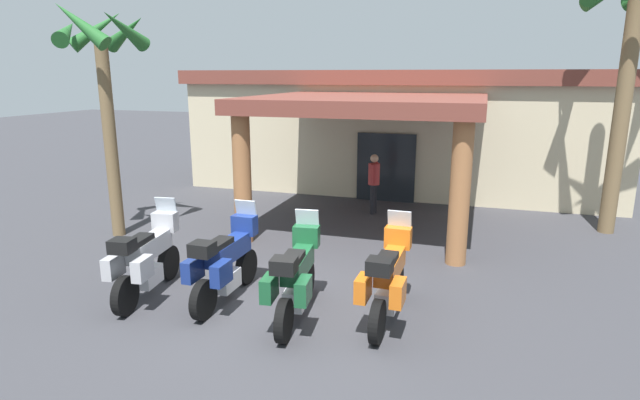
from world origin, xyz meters
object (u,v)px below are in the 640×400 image
object	(u,v)px
motorcycle_blue	(225,262)
pedestrian	(374,180)
motorcycle_green	(296,278)
motel_building	(400,127)
palm_tree_roadside	(103,66)
motorcycle_orange	(388,279)
motorcycle_silver	(146,259)
palm_tree_near_portico	(633,29)

from	to	relation	value
motorcycle_blue	pedestrian	size ratio (longest dim) A/B	1.31
pedestrian	motorcycle_green	bearing A→B (deg)	95.82
motel_building	palm_tree_roadside	bearing A→B (deg)	-124.77
motorcycle_green	motorcycle_orange	bearing A→B (deg)	-81.13
motorcycle_silver	palm_tree_roadside	distance (m)	5.26
motorcycle_orange	palm_tree_near_portico	distance (m)	8.73
motorcycle_silver	pedestrian	world-z (taller)	pedestrian
motorcycle_orange	motel_building	bearing A→B (deg)	9.21
motorcycle_silver	pedestrian	distance (m)	7.23
motorcycle_silver	palm_tree_roadside	xyz separation A→B (m)	(-2.95, 2.81, 3.33)
palm_tree_roadside	palm_tree_near_portico	world-z (taller)	palm_tree_near_portico
motorcycle_blue	palm_tree_roadside	world-z (taller)	palm_tree_roadside
motorcycle_orange	palm_tree_near_portico	xyz separation A→B (m)	(4.25, 6.40, 4.13)
motel_building	palm_tree_roadside	distance (m)	10.02
pedestrian	palm_tree_roadside	distance (m)	7.43
motorcycle_green	pedestrian	bearing A→B (deg)	-5.17
motel_building	motorcycle_silver	distance (m)	11.32
motel_building	motorcycle_green	xyz separation A→B (m)	(0.29, -10.94, -1.34)
motorcycle_blue	motorcycle_orange	xyz separation A→B (m)	(2.80, 0.15, 0.00)
motel_building	motorcycle_orange	distance (m)	10.75
motorcycle_orange	palm_tree_roadside	world-z (taller)	palm_tree_roadside
pedestrian	palm_tree_near_portico	bearing A→B (deg)	-175.80
motorcycle_blue	palm_tree_near_portico	bearing A→B (deg)	-47.45
motorcycle_green	palm_tree_roadside	bearing A→B (deg)	56.73
motel_building	motorcycle_green	world-z (taller)	motel_building
motel_building	motorcycle_blue	bearing A→B (deg)	-96.87
motorcycle_orange	motorcycle_blue	bearing A→B (deg)	93.21
motorcycle_blue	palm_tree_roadside	size ratio (longest dim) A/B	0.41
palm_tree_near_portico	motorcycle_blue	bearing A→B (deg)	-137.09
motorcycle_green	motorcycle_blue	bearing A→B (deg)	72.23
palm_tree_roadside	palm_tree_near_portico	distance (m)	12.12
motorcycle_green	motorcycle_orange	size ratio (longest dim) A/B	1.00
motorcycle_blue	motorcycle_orange	distance (m)	2.81
motorcycle_green	motorcycle_orange	xyz separation A→B (m)	(1.40, 0.41, 0.00)
palm_tree_roadside	motorcycle_silver	bearing A→B (deg)	-43.52
motel_building	palm_tree_roadside	world-z (taller)	palm_tree_roadside
motorcycle_blue	motel_building	bearing A→B (deg)	-6.29
motorcycle_silver	motorcycle_green	distance (m)	2.80
motel_building	motorcycle_orange	xyz separation A→B (m)	(1.69, -10.53, -1.34)
motorcycle_silver	pedestrian	bearing A→B (deg)	-28.96
motorcycle_orange	motorcycle_green	bearing A→B (deg)	106.37
motel_building	motorcycle_blue	xyz separation A→B (m)	(-1.11, -10.69, -1.34)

